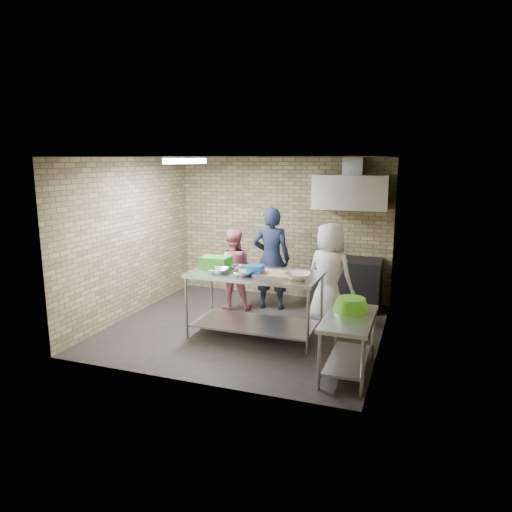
{
  "coord_description": "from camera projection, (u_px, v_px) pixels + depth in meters",
  "views": [
    {
      "loc": [
        2.59,
        -6.74,
        2.67
      ],
      "look_at": [
        0.1,
        0.2,
        1.15
      ],
      "focal_mm": 33.05,
      "sensor_mm": 36.0,
      "label": 1
    }
  ],
  "objects": [
    {
      "name": "floor",
      "position": [
        246.0,
        328.0,
        7.61
      ],
      "size": [
        4.2,
        4.2,
        0.0
      ],
      "primitive_type": "plane",
      "color": "black",
      "rests_on": "ground"
    },
    {
      "name": "ceiling",
      "position": [
        245.0,
        157.0,
        7.06
      ],
      "size": [
        4.2,
        4.2,
        0.0
      ],
      "primitive_type": "plane",
      "rotation": [
        3.14,
        0.0,
        0.0
      ],
      "color": "black",
      "rests_on": "ground"
    },
    {
      "name": "back_wall",
      "position": [
        282.0,
        228.0,
        9.18
      ],
      "size": [
        4.2,
        0.06,
        2.7
      ],
      "primitive_type": "cube",
      "color": "tan",
      "rests_on": "ground"
    },
    {
      "name": "front_wall",
      "position": [
        184.0,
        274.0,
        5.49
      ],
      "size": [
        4.2,
        0.06,
        2.7
      ],
      "primitive_type": "cube",
      "color": "tan",
      "rests_on": "ground"
    },
    {
      "name": "left_wall",
      "position": [
        131.0,
        238.0,
        8.03
      ],
      "size": [
        0.06,
        4.0,
        2.7
      ],
      "primitive_type": "cube",
      "color": "tan",
      "rests_on": "ground"
    },
    {
      "name": "right_wall",
      "position": [
        384.0,
        255.0,
        6.64
      ],
      "size": [
        0.06,
        4.0,
        2.7
      ],
      "primitive_type": "cube",
      "color": "tan",
      "rests_on": "ground"
    },
    {
      "name": "prep_table",
      "position": [
        255.0,
        304.0,
        7.2
      ],
      "size": [
        1.98,
        0.99,
        0.99
      ],
      "primitive_type": "cube",
      "color": "silver",
      "rests_on": "floor"
    },
    {
      "name": "side_counter",
      "position": [
        348.0,
        345.0,
        5.92
      ],
      "size": [
        0.6,
        1.2,
        0.75
      ],
      "primitive_type": "cube",
      "color": "silver",
      "rests_on": "floor"
    },
    {
      "name": "stove",
      "position": [
        347.0,
        283.0,
        8.59
      ],
      "size": [
        1.2,
        0.7,
        0.9
      ],
      "primitive_type": "cube",
      "color": "black",
      "rests_on": "floor"
    },
    {
      "name": "range_hood",
      "position": [
        351.0,
        192.0,
        8.3
      ],
      "size": [
        1.3,
        0.6,
        0.6
      ],
      "primitive_type": "cube",
      "color": "silver",
      "rests_on": "back_wall"
    },
    {
      "name": "hood_duct",
      "position": [
        354.0,
        166.0,
        8.35
      ],
      "size": [
        0.35,
        0.3,
        0.3
      ],
      "primitive_type": "cube",
      "color": "#A5A8AD",
      "rests_on": "back_wall"
    },
    {
      "name": "wall_shelf",
      "position": [
        369.0,
        202.0,
        8.41
      ],
      "size": [
        0.8,
        0.2,
        0.04
      ],
      "primitive_type": "cube",
      "color": "#3F2B19",
      "rests_on": "back_wall"
    },
    {
      "name": "fluorescent_fixture",
      "position": [
        186.0,
        161.0,
        7.4
      ],
      "size": [
        0.1,
        1.25,
        0.08
      ],
      "primitive_type": "cube",
      "color": "white",
      "rests_on": "ceiling"
    },
    {
      "name": "green_crate",
      "position": [
        216.0,
        262.0,
        7.42
      ],
      "size": [
        0.44,
        0.33,
        0.18
      ],
      "primitive_type": "cube",
      "color": "green",
      "rests_on": "prep_table"
    },
    {
      "name": "blue_tub",
      "position": [
        256.0,
        270.0,
        6.97
      ],
      "size": [
        0.22,
        0.22,
        0.14
      ],
      "primitive_type": "cube",
      "color": "blue",
      "rests_on": "prep_table"
    },
    {
      "name": "cutting_board",
      "position": [
        277.0,
        274.0,
        6.96
      ],
      "size": [
        0.6,
        0.46,
        0.03
      ],
      "primitive_type": "cube",
      "color": "tan",
      "rests_on": "prep_table"
    },
    {
      "name": "mixing_bowl_a",
      "position": [
        219.0,
        271.0,
        7.07
      ],
      "size": [
        0.34,
        0.34,
        0.08
      ],
      "primitive_type": "imported",
      "rotation": [
        0.0,
        0.0,
        0.11
      ],
      "color": "silver",
      "rests_on": "prep_table"
    },
    {
      "name": "mixing_bowl_b",
      "position": [
        238.0,
        268.0,
        7.23
      ],
      "size": [
        0.26,
        0.26,
        0.07
      ],
      "primitive_type": "imported",
      "rotation": [
        0.0,
        0.0,
        0.11
      ],
      "color": "silver",
      "rests_on": "prep_table"
    },
    {
      "name": "mixing_bowl_c",
      "position": [
        243.0,
        273.0,
        6.92
      ],
      "size": [
        0.31,
        0.31,
        0.07
      ],
      "primitive_type": "imported",
      "rotation": [
        0.0,
        0.0,
        0.11
      ],
      "color": "silver",
      "rests_on": "prep_table"
    },
    {
      "name": "ceramic_bowl",
      "position": [
        297.0,
        276.0,
        6.72
      ],
      "size": [
        0.42,
        0.42,
        0.09
      ],
      "primitive_type": "imported",
      "rotation": [
        0.0,
        0.0,
        0.11
      ],
      "color": "#F1ECC1",
      "rests_on": "prep_table"
    },
    {
      "name": "green_basin",
      "position": [
        351.0,
        304.0,
        6.07
      ],
      "size": [
        0.46,
        0.46,
        0.17
      ],
      "primitive_type": null,
      "color": "#59C626",
      "rests_on": "side_counter"
    },
    {
      "name": "bottle_red",
      "position": [
        356.0,
        195.0,
        8.48
      ],
      "size": [
        0.07,
        0.07,
        0.18
      ],
      "primitive_type": "cylinder",
      "color": "#B22619",
      "rests_on": "wall_shelf"
    },
    {
      "name": "bottle_green",
      "position": [
        378.0,
        197.0,
        8.35
      ],
      "size": [
        0.06,
        0.06,
        0.15
      ],
      "primitive_type": "cylinder",
      "color": "green",
      "rests_on": "wall_shelf"
    },
    {
      "name": "man_navy",
      "position": [
        271.0,
        259.0,
        8.43
      ],
      "size": [
        0.73,
        0.54,
        1.84
      ],
      "primitive_type": "imported",
      "rotation": [
        0.0,
        0.0,
        3.29
      ],
      "color": "black",
      "rests_on": "floor"
    },
    {
      "name": "woman_pink",
      "position": [
        233.0,
        269.0,
        8.44
      ],
      "size": [
        0.86,
        0.76,
        1.46
      ],
      "primitive_type": "imported",
      "rotation": [
        0.0,
        0.0,
        3.49
      ],
      "color": "#DB7487",
      "rests_on": "floor"
    },
    {
      "name": "woman_white",
      "position": [
        329.0,
        275.0,
        7.6
      ],
      "size": [
        0.96,
        0.78,
        1.68
      ],
      "primitive_type": "imported",
      "rotation": [
        0.0,
        0.0,
        2.79
      ],
      "color": "silver",
      "rests_on": "floor"
    }
  ]
}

